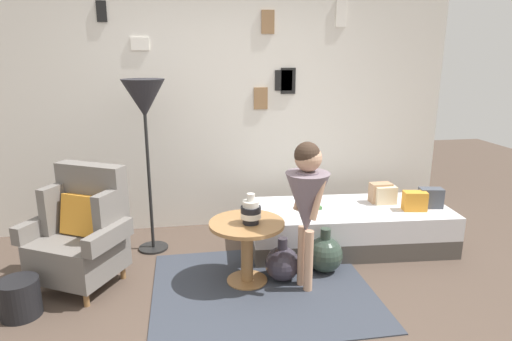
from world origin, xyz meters
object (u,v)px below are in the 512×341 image
(daybed, at_px, (348,227))
(side_table, at_px, (247,239))
(vase_striped, at_px, (251,211))
(book_on_daybed, at_px, (308,207))
(armchair, at_px, (82,233))
(floor_lamp, at_px, (144,105))
(demijohn_far, at_px, (325,254))
(magazine_basket, at_px, (20,298))
(demijohn_near, at_px, (282,263))
(person_child, at_px, (307,197))

(daybed, height_order, side_table, side_table)
(vase_striped, xyz_separation_m, book_on_daybed, (0.65, 0.61, -0.21))
(armchair, xyz_separation_m, floor_lamp, (0.50, 0.57, 0.95))
(side_table, relative_size, floor_lamp, 0.38)
(floor_lamp, xyz_separation_m, book_on_daybed, (1.48, -0.21, -0.97))
(daybed, bearing_deg, floor_lamp, 172.53)
(demijohn_far, distance_m, magazine_basket, 2.38)
(armchair, relative_size, vase_striped, 3.92)
(magazine_basket, bearing_deg, side_table, 7.26)
(demijohn_near, xyz_separation_m, demijohn_far, (0.39, 0.09, 0.01))
(person_child, xyz_separation_m, book_on_daybed, (0.24, 0.75, -0.36))
(armchair, bearing_deg, side_table, -9.15)
(person_child, relative_size, book_on_daybed, 5.46)
(daybed, relative_size, floor_lamp, 1.21)
(armchair, xyz_separation_m, magazine_basket, (-0.37, -0.42, -0.30))
(floor_lamp, xyz_separation_m, magazine_basket, (-0.87, -0.99, -1.25))
(armchair, distance_m, magazine_basket, 0.64)
(vase_striped, height_order, book_on_daybed, vase_striped)
(person_child, bearing_deg, armchair, 167.48)
(armchair, height_order, book_on_daybed, armchair)
(floor_lamp, height_order, book_on_daybed, floor_lamp)
(vase_striped, bearing_deg, floor_lamp, 135.58)
(daybed, xyz_separation_m, person_child, (-0.64, -0.71, 0.58))
(person_child, bearing_deg, daybed, 48.09)
(armchair, height_order, demijohn_far, armchair)
(armchair, relative_size, book_on_daybed, 4.41)
(side_table, distance_m, person_child, 0.62)
(floor_lamp, height_order, demijohn_far, floor_lamp)
(demijohn_near, xyz_separation_m, magazine_basket, (-1.97, -0.19, -0.01))
(person_child, bearing_deg, floor_lamp, 142.36)
(side_table, bearing_deg, armchair, 170.85)
(vase_striped, height_order, magazine_basket, vase_striped)
(person_child, relative_size, magazine_basket, 4.29)
(vase_striped, relative_size, demijohn_near, 0.66)
(demijohn_far, bearing_deg, floor_lamp, 154.49)
(floor_lamp, bearing_deg, magazine_basket, -131.26)
(side_table, xyz_separation_m, book_on_daybed, (0.68, 0.57, 0.03))
(floor_lamp, relative_size, book_on_daybed, 7.35)
(book_on_daybed, distance_m, demijohn_near, 0.75)
(floor_lamp, height_order, magazine_basket, floor_lamp)
(floor_lamp, bearing_deg, demijohn_near, -36.14)
(person_child, distance_m, book_on_daybed, 0.87)
(side_table, height_order, vase_striped, vase_striped)
(vase_striped, xyz_separation_m, demijohn_near, (0.27, 0.01, -0.48))
(side_table, bearing_deg, book_on_daybed, 40.29)
(armchair, distance_m, floor_lamp, 1.22)
(demijohn_near, bearing_deg, demijohn_far, 12.67)
(demijohn_near, bearing_deg, side_table, 176.36)
(daybed, distance_m, demijohn_near, 0.96)
(book_on_daybed, bearing_deg, magazine_basket, -161.50)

